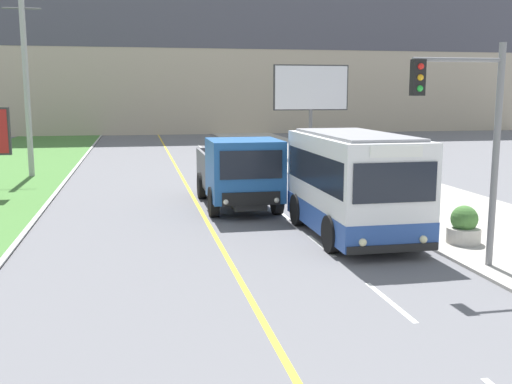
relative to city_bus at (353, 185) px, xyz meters
name	(u,v)px	position (x,y,z in m)	size (l,w,h in m)	color
apartment_block_background	(154,14)	(-3.96, 49.18, 10.80)	(80.00, 8.04, 24.68)	#BCAD93
city_bus	(353,185)	(0.00, 0.00, 0.00)	(2.62, 5.83, 3.05)	white
dump_truck	(240,174)	(-2.53, 4.66, -0.21)	(2.52, 6.46, 2.61)	black
utility_pole_far	(26,82)	(-11.42, 15.44, 3.20)	(1.80, 0.28, 9.37)	#9E9E99
traffic_light_mast	(471,127)	(1.42, -3.71, 1.87)	(2.28, 0.32, 5.32)	slate
billboard_large	(311,90)	(5.12, 21.74, 2.83)	(5.01, 0.24, 6.00)	#59595B
planter_round_near	(464,227)	(2.65, -1.62, -1.00)	(0.93, 0.93, 1.05)	#B7B2A8
planter_round_second	(400,200)	(2.69, 2.62, -0.99)	(1.02, 1.02, 1.09)	#B7B2A8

